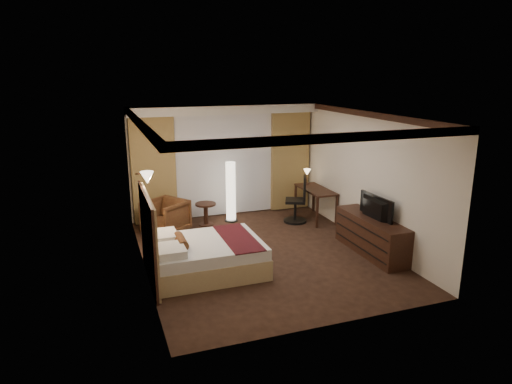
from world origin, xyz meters
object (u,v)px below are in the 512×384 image
object	(u,v)px
armchair	(165,215)
floor_lamp	(231,192)
bed	(207,256)
side_table	(206,214)
television	(372,204)
dresser	(371,235)
office_chair	(295,199)
desk	(315,204)

from	to	relation	value
armchair	floor_lamp	size ratio (longest dim) A/B	0.57
bed	side_table	world-z (taller)	bed
television	bed	bearing A→B (deg)	83.12
bed	armchair	bearing A→B (deg)	99.54
dresser	television	world-z (taller)	television
bed	armchair	xyz separation A→B (m)	(-0.38, 2.24, 0.13)
office_chair	television	bearing A→B (deg)	-51.17
bed	dresser	bearing A→B (deg)	-4.43
desk	television	distance (m)	2.39
television	desk	bearing A→B (deg)	-1.92
bed	side_table	distance (m)	2.55
television	armchair	bearing A→B (deg)	52.65
bed	floor_lamp	distance (m)	2.88
dresser	desk	bearing A→B (deg)	91.24
dresser	bed	bearing A→B (deg)	175.57
side_table	floor_lamp	xyz separation A→B (m)	(0.63, 0.09, 0.46)
desk	office_chair	xyz separation A→B (m)	(-0.55, -0.05, 0.19)
armchair	side_table	xyz separation A→B (m)	(0.96, 0.24, -0.15)
armchair	television	bearing A→B (deg)	19.57
desk	dresser	world-z (taller)	desk
bed	side_table	bearing A→B (deg)	76.75
office_chair	television	world-z (taller)	office_chair
office_chair	bed	bearing A→B (deg)	-118.04
side_table	office_chair	xyz separation A→B (m)	(2.04, -0.48, 0.30)
floor_lamp	bed	bearing A→B (deg)	-115.33
side_table	television	bearing A→B (deg)	-46.33
bed	armchair	world-z (taller)	armchair
armchair	television	world-z (taller)	television
side_table	floor_lamp	world-z (taller)	floor_lamp
bed	television	xyz separation A→B (m)	(3.19, -0.25, 0.73)
side_table	office_chair	bearing A→B (deg)	-13.29
bed	office_chair	world-z (taller)	office_chair
armchair	desk	bearing A→B (deg)	51.41
armchair	dresser	xyz separation A→B (m)	(3.60, -2.49, -0.05)
floor_lamp	television	xyz separation A→B (m)	(1.98, -2.82, 0.29)
desk	side_table	bearing A→B (deg)	170.54
armchair	office_chair	world-z (taller)	office_chair
bed	side_table	xyz separation A→B (m)	(0.58, 2.48, -0.02)
floor_lamp	television	bearing A→B (deg)	-54.97
desk	television	world-z (taller)	television
desk	armchair	bearing A→B (deg)	176.91
floor_lamp	dresser	distance (m)	3.48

